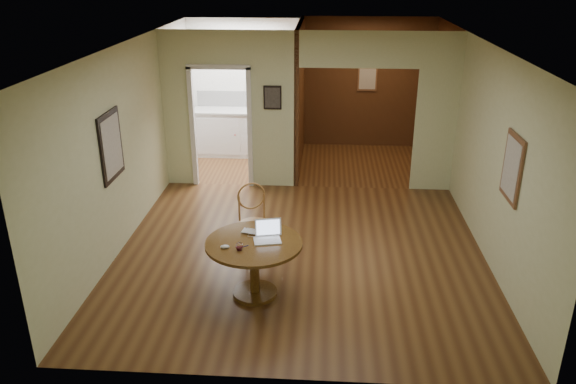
# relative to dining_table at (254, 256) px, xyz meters

# --- Properties ---
(floor) EXTENTS (5.00, 5.00, 0.00)m
(floor) POSITION_rel_dining_table_xyz_m (0.50, 1.04, -0.53)
(floor) COLOR #4B2A15
(floor) RESTS_ON ground
(room_shell) EXTENTS (5.20, 7.50, 5.00)m
(room_shell) POSITION_rel_dining_table_xyz_m (0.03, 4.14, 0.76)
(room_shell) COLOR white
(room_shell) RESTS_ON ground
(dining_table) EXTENTS (1.14, 1.14, 0.71)m
(dining_table) POSITION_rel_dining_table_xyz_m (0.00, 0.00, 0.00)
(dining_table) COLOR brown
(dining_table) RESTS_ON ground
(chair) EXTENTS (0.53, 0.53, 1.00)m
(chair) POSITION_rel_dining_table_xyz_m (-0.14, 1.05, 0.03)
(chair) COLOR olive
(chair) RESTS_ON ground
(open_laptop) EXTENTS (0.35, 0.33, 0.22)m
(open_laptop) POSITION_rel_dining_table_xyz_m (0.15, 0.09, 0.25)
(open_laptop) COLOR white
(open_laptop) RESTS_ON dining_table
(closed_laptop) EXTENTS (0.36, 0.27, 0.03)m
(closed_laptop) POSITION_rel_dining_table_xyz_m (-0.02, 0.17, 0.20)
(closed_laptop) COLOR silver
(closed_laptop) RESTS_ON dining_table
(mouse) EXTENTS (0.11, 0.07, 0.04)m
(mouse) POSITION_rel_dining_table_xyz_m (-0.31, -0.18, 0.21)
(mouse) COLOR white
(mouse) RESTS_ON dining_table
(wine_glass) EXTENTS (0.09, 0.09, 0.10)m
(wine_glass) POSITION_rel_dining_table_xyz_m (-0.14, -0.21, 0.23)
(wine_glass) COLOR white
(wine_glass) RESTS_ON dining_table
(pen) EXTENTS (0.10, 0.09, 0.01)m
(pen) POSITION_rel_dining_table_xyz_m (-0.10, -0.14, 0.19)
(pen) COLOR #0C1657
(pen) RESTS_ON dining_table
(kitchen_cabinet) EXTENTS (2.06, 0.60, 0.94)m
(kitchen_cabinet) POSITION_rel_dining_table_xyz_m (-0.85, 5.24, -0.05)
(kitchen_cabinet) COLOR white
(kitchen_cabinet) RESTS_ON ground
(grocery_bag) EXTENTS (0.28, 0.25, 0.26)m
(grocery_bag) POSITION_rel_dining_table_xyz_m (-0.60, 5.24, 0.54)
(grocery_bag) COLOR #C7B392
(grocery_bag) RESTS_ON kitchen_cabinet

